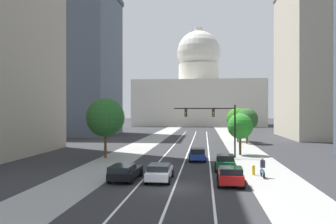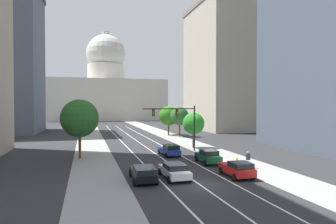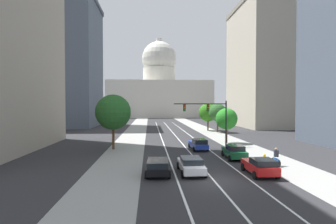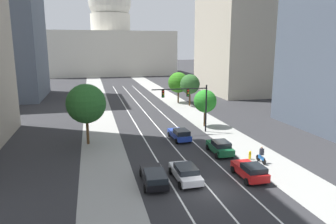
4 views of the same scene
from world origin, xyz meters
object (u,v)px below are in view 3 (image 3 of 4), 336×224
Objects in this scene: car_blue at (198,144)px; traffic_signal_mast at (210,113)px; car_white at (191,165)px; car_green at (234,152)px; street_tree_near_right at (218,112)px; capitol_building at (159,92)px; cyclist at (276,157)px; car_red at (260,166)px; street_tree_mid_right at (208,112)px; fire_hydrant at (265,158)px; street_tree_mid_left at (113,112)px; car_black at (158,166)px; street_tree_far_right at (227,119)px.

car_blue is 5.32m from traffic_signal_mast.
traffic_signal_mast reaches higher than car_white.
car_green is at bearing -85.69° from traffic_signal_mast.
car_blue is at bearing -110.78° from street_tree_near_right.
cyclist is at bearing -86.22° from capitol_building.
car_red is 2.35× the size of cyclist.
street_tree_mid_right is (8.42, -73.38, -8.41)m from capitol_building.
fire_hydrant is 19.29m from street_tree_mid_left.
street_tree_near_right reaches higher than car_blue.
traffic_signal_mast is at bearing -25.01° from car_black.
car_black is 11.65m from cyclist.
cyclist reaches higher than car_black.
fire_hydrant is (6.58, -107.34, -12.11)m from capitol_building.
capitol_building is at bearing 92.11° from traffic_signal_mast.
street_tree_mid_left reaches higher than car_blue.
car_white is 5.05× the size of fire_hydrant.
fire_hydrant is at bearing -30.07° from street_tree_mid_left.
street_tree_mid_left reaches higher than car_black.
car_green is (0.00, 6.68, 0.02)m from car_red.
street_tree_near_right is 0.98× the size of street_tree_mid_right.
street_tree_near_right reaches higher than fire_hydrant.
car_black is at bearing 94.27° from car_white.
street_tree_mid_left is at bearing -133.32° from street_tree_near_right.
car_red reaches higher than car_black.
car_red is 5.02m from fire_hydrant.
street_tree_mid_left is 30.50m from street_tree_mid_right.
car_green reaches higher than car_red.
cyclist is (2.95, -3.48, 0.06)m from car_green.
traffic_signal_mast is at bearing 3.51° from car_red.
street_tree_mid_right is at bearing -4.92° from cyclist.
street_tree_mid_left is (-5.44, 13.01, 4.15)m from car_black.
car_blue is 2.76× the size of cyclist.
car_green is at bearing 136.26° from fire_hydrant.
street_tree_near_right is (8.18, 21.55, 3.49)m from car_blue.
car_black is 21.05m from street_tree_far_right.
car_blue is 8.44m from street_tree_far_right.
street_tree_near_right is at bearing -82.94° from capitol_building.
street_tree_near_right reaches higher than car_red.
car_green is 0.68× the size of street_tree_mid_right.
street_tree_mid_right is (4.20, 38.38, 3.39)m from car_red.
car_blue is 23.32m from street_tree_near_right.
car_red is at bearing -118.08° from fire_hydrant.
street_tree_near_right reaches higher than car_black.
car_red is 0.66× the size of street_tree_near_right.
traffic_signal_mast is at bearing -108.01° from street_tree_near_right.
capitol_building is at bearing -1.03° from car_white.
capitol_building is at bearing 93.51° from fire_hydrant.
car_black is 10.29m from car_green.
car_green is 28.31m from street_tree_near_right.
cyclist is (8.58, 2.16, 0.12)m from car_white.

